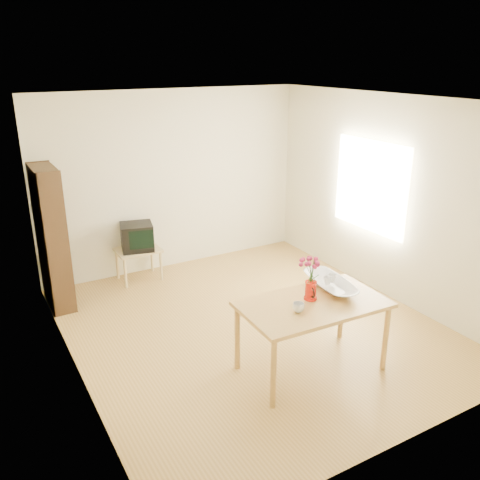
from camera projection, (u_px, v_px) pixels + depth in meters
room at (256, 222)px, 5.58m from camera, size 4.50×4.50×4.50m
table at (313, 310)px, 4.99m from camera, size 1.47×0.87×0.75m
tv_stand at (138, 254)px, 7.16m from camera, size 0.60×0.45×0.46m
bookshelf at (53, 243)px, 6.29m from camera, size 0.28×0.70×1.80m
pitcher at (310, 291)px, 5.00m from camera, size 0.13×0.20×0.19m
flowers at (312, 268)px, 4.92m from camera, size 0.22×0.22×0.31m
mug at (298, 307)px, 4.77m from camera, size 0.16×0.16×0.09m
bowl at (331, 266)px, 5.21m from camera, size 0.57×0.57×0.48m
teacup_a at (328, 271)px, 5.21m from camera, size 0.11×0.11×0.07m
teacup_b at (333, 268)px, 5.26m from camera, size 0.10×0.10×0.07m
television at (137, 236)px, 7.07m from camera, size 0.51×0.49×0.37m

